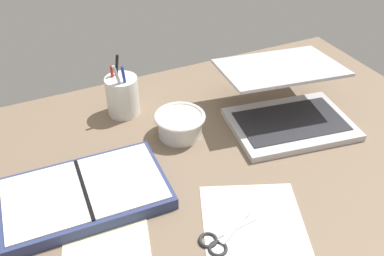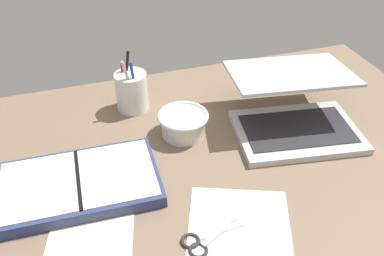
{
  "view_description": "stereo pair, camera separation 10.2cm",
  "coord_description": "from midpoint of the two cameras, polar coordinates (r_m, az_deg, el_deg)",
  "views": [
    {
      "loc": [
        -35.72,
        -64.93,
        70.02
      ],
      "look_at": [
        -1.05,
        9.46,
        9.0
      ],
      "focal_mm": 40.0,
      "sensor_mm": 36.0,
      "label": 1
    },
    {
      "loc": [
        -26.21,
        -68.66,
        70.02
      ],
      "look_at": [
        -1.05,
        9.46,
        9.0
      ],
      "focal_mm": 40.0,
      "sensor_mm": 36.0,
      "label": 2
    }
  ],
  "objects": [
    {
      "name": "desk_top",
      "position": [
        1.01,
        5.15,
        -6.71
      ],
      "size": [
        140.0,
        100.0,
        2.0
      ],
      "primitive_type": "cube",
      "color": "#75604C",
      "rests_on": "ground"
    },
    {
      "name": "laptop",
      "position": [
        1.16,
        15.98,
        2.12
      ],
      "size": [
        35.81,
        36.34,
        14.39
      ],
      "rotation": [
        0.0,
        0.0,
        -0.15
      ],
      "color": "#B7B7BC",
      "rests_on": "desk_top"
    },
    {
      "name": "bowl",
      "position": [
        1.1,
        1.48,
        0.56
      ],
      "size": [
        13.17,
        13.17,
        6.24
      ],
      "color": "silver",
      "rests_on": "desk_top"
    },
    {
      "name": "pen_cup",
      "position": [
        1.19,
        -5.65,
        4.82
      ],
      "size": [
        8.79,
        8.79,
        16.56
      ],
      "color": "white",
      "rests_on": "desk_top"
    },
    {
      "name": "planner",
      "position": [
        0.97,
        -11.91,
        -7.43
      ],
      "size": [
        35.8,
        22.56,
        3.36
      ],
      "rotation": [
        0.0,
        0.0,
        -0.04
      ],
      "color": "navy",
      "rests_on": "desk_top"
    },
    {
      "name": "scissors",
      "position": [
        0.87,
        4.73,
        -15.01
      ],
      "size": [
        13.67,
        8.18,
        0.8
      ],
      "rotation": [
        0.0,
        0.0,
        0.3
      ],
      "color": "#B7B7BC",
      "rests_on": "desk_top"
    },
    {
      "name": "paper_sheet_front",
      "position": [
        0.88,
        9.8,
        -14.92
      ],
      "size": [
        29.92,
        34.46,
        0.16
      ],
      "primitive_type": "cube",
      "rotation": [
        0.0,
        0.0,
        -0.38
      ],
      "color": "silver",
      "rests_on": "desk_top"
    },
    {
      "name": "paper_sheet_beside_planner",
      "position": [
        0.89,
        -10.11,
        -14.26
      ],
      "size": [
        22.29,
        28.03,
        0.16
      ],
      "primitive_type": "cube",
      "rotation": [
        0.0,
        0.0,
        -0.25
      ],
      "color": "#F4EFB2",
      "rests_on": "desk_top"
    }
  ]
}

